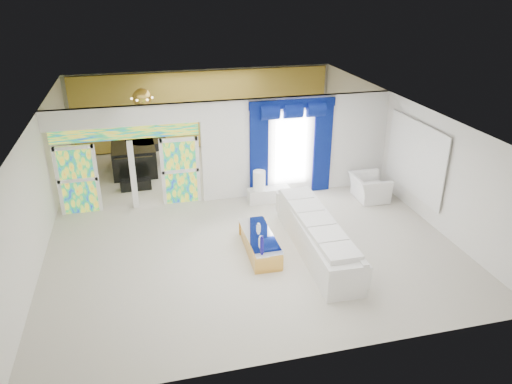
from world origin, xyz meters
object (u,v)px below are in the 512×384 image
object	(u,v)px
grand_piano	(134,158)
armchair	(369,187)
white_sofa	(316,237)
console_table	(269,195)
coffee_table	(260,244)

from	to	relation	value
grand_piano	armchair	bearing A→B (deg)	-31.53
white_sofa	armchair	distance (m)	3.61
white_sofa	grand_piano	bearing A→B (deg)	124.87
white_sofa	console_table	size ratio (longest dim) A/B	3.27
white_sofa	console_table	world-z (taller)	white_sofa
white_sofa	console_table	distance (m)	3.06
console_table	armchair	bearing A→B (deg)	-10.11
console_table	grand_piano	bearing A→B (deg)	137.97
coffee_table	console_table	bearing A→B (deg)	70.27
white_sofa	grand_piano	size ratio (longest dim) A/B	2.20
coffee_table	armchair	world-z (taller)	armchair
white_sofa	console_table	bearing A→B (deg)	98.86
white_sofa	coffee_table	bearing A→B (deg)	169.33
console_table	coffee_table	bearing A→B (deg)	-109.73
coffee_table	grand_piano	bearing A→B (deg)	114.87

